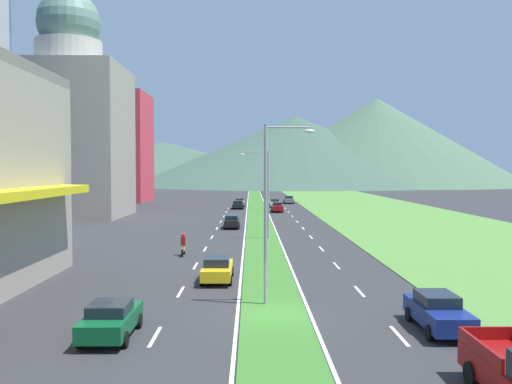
# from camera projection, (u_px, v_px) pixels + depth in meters

# --- Properties ---
(ground_plane) EXTENTS (600.00, 600.00, 0.00)m
(ground_plane) POSITION_uv_depth(u_px,v_px,m) (274.00, 316.00, 26.10)
(ground_plane) COLOR #2D2D30
(grass_median) EXTENTS (3.20, 240.00, 0.06)m
(grass_median) POSITION_uv_depth(u_px,v_px,m) (258.00, 214.00, 86.04)
(grass_median) COLOR #387028
(grass_median) RESTS_ON ground_plane
(grass_verge_right) EXTENTS (24.00, 240.00, 0.06)m
(grass_verge_right) POSITION_uv_depth(u_px,v_px,m) (388.00, 214.00, 86.25)
(grass_verge_right) COLOR #518438
(grass_verge_right) RESTS_ON ground_plane
(lane_dash_left_2) EXTENTS (0.16, 2.80, 0.01)m
(lane_dash_left_2) POSITION_uv_depth(u_px,v_px,m) (155.00, 337.00, 22.80)
(lane_dash_left_2) COLOR silver
(lane_dash_left_2) RESTS_ON ground_plane
(lane_dash_left_3) EXTENTS (0.16, 2.80, 0.01)m
(lane_dash_left_3) POSITION_uv_depth(u_px,v_px,m) (181.00, 292.00, 31.17)
(lane_dash_left_3) COLOR silver
(lane_dash_left_3) RESTS_ON ground_plane
(lane_dash_left_4) EXTENTS (0.16, 2.80, 0.01)m
(lane_dash_left_4) POSITION_uv_depth(u_px,v_px,m) (195.00, 266.00, 39.54)
(lane_dash_left_4) COLOR silver
(lane_dash_left_4) RESTS_ON ground_plane
(lane_dash_left_5) EXTENTS (0.16, 2.80, 0.01)m
(lane_dash_left_5) POSITION_uv_depth(u_px,v_px,m) (205.00, 249.00, 47.91)
(lane_dash_left_5) COLOR silver
(lane_dash_left_5) RESTS_ON ground_plane
(lane_dash_left_6) EXTENTS (0.16, 2.80, 0.01)m
(lane_dash_left_6) POSITION_uv_depth(u_px,v_px,m) (212.00, 237.00, 56.28)
(lane_dash_left_6) COLOR silver
(lane_dash_left_6) RESTS_ON ground_plane
(lane_dash_left_7) EXTENTS (0.16, 2.80, 0.01)m
(lane_dash_left_7) POSITION_uv_depth(u_px,v_px,m) (217.00, 228.00, 64.65)
(lane_dash_left_7) COLOR silver
(lane_dash_left_7) RESTS_ON ground_plane
(lane_dash_left_8) EXTENTS (0.16, 2.80, 0.01)m
(lane_dash_left_8) POSITION_uv_depth(u_px,v_px,m) (221.00, 222.00, 73.02)
(lane_dash_left_8) COLOR silver
(lane_dash_left_8) RESTS_ON ground_plane
(lane_dash_left_9) EXTENTS (0.16, 2.80, 0.01)m
(lane_dash_left_9) POSITION_uv_depth(u_px,v_px,m) (224.00, 216.00, 81.39)
(lane_dash_left_9) COLOR silver
(lane_dash_left_9) RESTS_ON ground_plane
(lane_dash_left_10) EXTENTS (0.16, 2.80, 0.01)m
(lane_dash_left_10) POSITION_uv_depth(u_px,v_px,m) (226.00, 212.00, 89.76)
(lane_dash_left_10) COLOR silver
(lane_dash_left_10) RESTS_ON ground_plane
(lane_dash_left_11) EXTENTS (0.16, 2.80, 0.01)m
(lane_dash_left_11) POSITION_uv_depth(u_px,v_px,m) (228.00, 208.00, 98.12)
(lane_dash_left_11) COLOR silver
(lane_dash_left_11) RESTS_ON ground_plane
(lane_dash_right_2) EXTENTS (0.16, 2.80, 0.01)m
(lane_dash_right_2) POSITION_uv_depth(u_px,v_px,m) (399.00, 336.00, 22.90)
(lane_dash_right_2) COLOR silver
(lane_dash_right_2) RESTS_ON ground_plane
(lane_dash_right_3) EXTENTS (0.16, 2.80, 0.01)m
(lane_dash_right_3) POSITION_uv_depth(u_px,v_px,m) (359.00, 291.00, 31.27)
(lane_dash_right_3) COLOR silver
(lane_dash_right_3) RESTS_ON ground_plane
(lane_dash_right_4) EXTENTS (0.16, 2.80, 0.01)m
(lane_dash_right_4) POSITION_uv_depth(u_px,v_px,m) (336.00, 266.00, 39.64)
(lane_dash_right_4) COLOR silver
(lane_dash_right_4) RESTS_ON ground_plane
(lane_dash_right_5) EXTENTS (0.16, 2.80, 0.01)m
(lane_dash_right_5) POSITION_uv_depth(u_px,v_px,m) (322.00, 249.00, 48.01)
(lane_dash_right_5) COLOR silver
(lane_dash_right_5) RESTS_ON ground_plane
(lane_dash_right_6) EXTENTS (0.16, 2.80, 0.01)m
(lane_dash_right_6) POSITION_uv_depth(u_px,v_px,m) (311.00, 237.00, 56.38)
(lane_dash_right_6) COLOR silver
(lane_dash_right_6) RESTS_ON ground_plane
(lane_dash_right_7) EXTENTS (0.16, 2.80, 0.01)m
(lane_dash_right_7) POSITION_uv_depth(u_px,v_px,m) (303.00, 228.00, 64.75)
(lane_dash_right_7) COLOR silver
(lane_dash_right_7) RESTS_ON ground_plane
(lane_dash_right_8) EXTENTS (0.16, 2.80, 0.01)m
(lane_dash_right_8) POSITION_uv_depth(u_px,v_px,m) (297.00, 222.00, 73.12)
(lane_dash_right_8) COLOR silver
(lane_dash_right_8) RESTS_ON ground_plane
(lane_dash_right_9) EXTENTS (0.16, 2.80, 0.01)m
(lane_dash_right_9) POSITION_uv_depth(u_px,v_px,m) (292.00, 216.00, 81.49)
(lane_dash_right_9) COLOR silver
(lane_dash_right_9) RESTS_ON ground_plane
(lane_dash_right_10) EXTENTS (0.16, 2.80, 0.01)m
(lane_dash_right_10) POSITION_uv_depth(u_px,v_px,m) (288.00, 212.00, 89.86)
(lane_dash_right_10) COLOR silver
(lane_dash_right_10) RESTS_ON ground_plane
(lane_dash_right_11) EXTENTS (0.16, 2.80, 0.01)m
(lane_dash_right_11) POSITION_uv_depth(u_px,v_px,m) (285.00, 208.00, 98.23)
(lane_dash_right_11) COLOR silver
(lane_dash_right_11) RESTS_ON ground_plane
(edge_line_median_left) EXTENTS (0.16, 240.00, 0.01)m
(edge_line_median_left) POSITION_uv_depth(u_px,v_px,m) (247.00, 214.00, 86.03)
(edge_line_median_left) COLOR silver
(edge_line_median_left) RESTS_ON ground_plane
(edge_line_median_right) EXTENTS (0.16, 240.00, 0.01)m
(edge_line_median_right) POSITION_uv_depth(u_px,v_px,m) (269.00, 214.00, 86.06)
(edge_line_median_right) COLOR silver
(edge_line_median_right) RESTS_ON ground_plane
(domed_building) EXTENTS (15.87, 15.87, 32.94)m
(domed_building) POSITION_uv_depth(u_px,v_px,m) (70.00, 124.00, 80.57)
(domed_building) COLOR #9E9384
(domed_building) RESTS_ON ground_plane
(midrise_colored) EXTENTS (15.88, 15.88, 23.39)m
(midrise_colored) POSITION_uv_depth(u_px,v_px,m) (111.00, 148.00, 119.00)
(midrise_colored) COLOR #D83847
(midrise_colored) RESTS_ON ground_plane
(hill_far_left) EXTENTS (182.79, 182.79, 22.50)m
(hill_far_left) POSITION_uv_depth(u_px,v_px,m) (162.00, 162.00, 307.05)
(hill_far_left) COLOR #3D5647
(hill_far_left) RESTS_ON ground_plane
(hill_far_center) EXTENTS (146.85, 146.85, 30.88)m
(hill_far_center) POSITION_uv_depth(u_px,v_px,m) (296.00, 151.00, 247.48)
(hill_far_center) COLOR #3D5647
(hill_far_center) RESTS_ON ground_plane
(hill_far_right) EXTENTS (128.07, 128.07, 39.11)m
(hill_far_right) POSITION_uv_depth(u_px,v_px,m) (377.00, 142.00, 248.34)
(hill_far_right) COLOR #47664C
(hill_far_right) RESTS_ON ground_plane
(street_lamp_near) EXTENTS (2.60, 0.31, 9.25)m
(street_lamp_near) POSITION_uv_depth(u_px,v_px,m) (271.00, 202.00, 27.93)
(street_lamp_near) COLOR #99999E
(street_lamp_near) RESTS_ON ground_plane
(street_lamp_mid) EXTENTS (2.95, 0.42, 8.80)m
(street_lamp_mid) POSITION_uv_depth(u_px,v_px,m) (265.00, 188.00, 54.86)
(street_lamp_mid) COLOR #99999E
(street_lamp_mid) RESTS_ON ground_plane
(car_0) EXTENTS (1.92, 4.78, 1.51)m
(car_0) POSITION_uv_depth(u_px,v_px,m) (217.00, 269.00, 34.23)
(car_0) COLOR yellow
(car_0) RESTS_ON ground_plane
(car_1) EXTENTS (1.85, 4.23, 1.54)m
(car_1) POSITION_uv_depth(u_px,v_px,m) (232.00, 222.00, 64.87)
(car_1) COLOR black
(car_1) RESTS_ON ground_plane
(car_2) EXTENTS (2.00, 4.61, 1.54)m
(car_2) POSITION_uv_depth(u_px,v_px,m) (289.00, 200.00, 112.32)
(car_2) COLOR slate
(car_2) RESTS_ON ground_plane
(car_3) EXTENTS (2.03, 4.61, 1.47)m
(car_3) POSITION_uv_depth(u_px,v_px,m) (238.00, 205.00, 96.89)
(car_3) COLOR black
(car_3) RESTS_ON ground_plane
(car_4) EXTENTS (1.96, 4.33, 1.49)m
(car_4) POSITION_uv_depth(u_px,v_px,m) (111.00, 319.00, 22.67)
(car_4) COLOR #0C5128
(car_4) RESTS_ON ground_plane
(car_5) EXTENTS (1.86, 4.75, 1.60)m
(car_5) POSITION_uv_depth(u_px,v_px,m) (277.00, 207.00, 89.86)
(car_5) COLOR maroon
(car_5) RESTS_ON ground_plane
(car_6) EXTENTS (1.85, 4.52, 1.57)m
(car_6) POSITION_uv_depth(u_px,v_px,m) (240.00, 202.00, 102.66)
(car_6) COLOR #B2B2B7
(car_6) RESTS_ON ground_plane
(car_7) EXTENTS (1.89, 4.65, 1.58)m
(car_7) POSITION_uv_depth(u_px,v_px,m) (438.00, 312.00, 23.73)
(car_7) COLOR navy
(car_7) RESTS_ON ground_plane
(car_8) EXTENTS (1.92, 4.64, 1.56)m
(car_8) POSITION_uv_depth(u_px,v_px,m) (275.00, 203.00, 100.75)
(car_8) COLOR silver
(car_8) RESTS_ON ground_plane
(motorcycle_rider) EXTENTS (0.36, 2.00, 1.80)m
(motorcycle_rider) POSITION_uv_depth(u_px,v_px,m) (183.00, 246.00, 44.29)
(motorcycle_rider) COLOR black
(motorcycle_rider) RESTS_ON ground_plane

